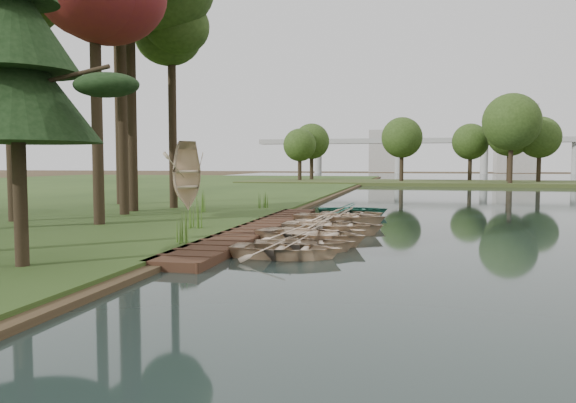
% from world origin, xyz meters
% --- Properties ---
extents(ground, '(300.00, 300.00, 0.00)m').
position_xyz_m(ground, '(0.00, 0.00, 0.00)').
color(ground, '#3D2F1D').
extents(boardwalk, '(1.60, 16.00, 0.30)m').
position_xyz_m(boardwalk, '(-1.60, 0.00, 0.15)').
color(boardwalk, '#392216').
rests_on(boardwalk, ground).
extents(peninsula, '(50.00, 14.00, 0.45)m').
position_xyz_m(peninsula, '(8.00, 50.00, 0.23)').
color(peninsula, '#3A451E').
rests_on(peninsula, ground).
extents(far_trees, '(45.60, 5.60, 8.80)m').
position_xyz_m(far_trees, '(4.67, 50.00, 6.43)').
color(far_trees, black).
rests_on(far_trees, peninsula).
extents(bridge, '(95.90, 4.00, 8.60)m').
position_xyz_m(bridge, '(12.31, 120.00, 7.08)').
color(bridge, '#A5A5A0').
rests_on(bridge, ground).
extents(building_a, '(10.00, 8.00, 18.00)m').
position_xyz_m(building_a, '(30.00, 140.00, 9.00)').
color(building_a, '#A5A5A0').
rests_on(building_a, ground).
extents(building_b, '(8.00, 8.00, 12.00)m').
position_xyz_m(building_b, '(-5.00, 145.00, 6.00)').
color(building_b, '#A5A5A0').
rests_on(building_b, ground).
extents(rowboat_0, '(3.19, 2.31, 0.65)m').
position_xyz_m(rowboat_0, '(0.73, -5.30, 0.38)').
color(rowboat_0, beige).
rests_on(rowboat_0, water).
extents(rowboat_1, '(3.50, 2.85, 0.64)m').
position_xyz_m(rowboat_1, '(1.05, -4.12, 0.37)').
color(rowboat_1, beige).
rests_on(rowboat_1, water).
extents(rowboat_2, '(4.52, 3.81, 0.80)m').
position_xyz_m(rowboat_2, '(0.95, -2.57, 0.45)').
color(rowboat_2, beige).
rests_on(rowboat_2, water).
extents(rowboat_3, '(3.08, 2.22, 0.63)m').
position_xyz_m(rowboat_3, '(1.07, -0.90, 0.37)').
color(rowboat_3, beige).
rests_on(rowboat_3, water).
extents(rowboat_4, '(3.85, 2.80, 0.78)m').
position_xyz_m(rowboat_4, '(1.26, 0.14, 0.44)').
color(rowboat_4, beige).
rests_on(rowboat_4, water).
extents(rowboat_5, '(3.37, 2.72, 0.62)m').
position_xyz_m(rowboat_5, '(0.83, 1.88, 0.36)').
color(rowboat_5, beige).
rests_on(rowboat_5, water).
extents(rowboat_6, '(4.25, 3.25, 0.82)m').
position_xyz_m(rowboat_6, '(1.10, 3.31, 0.46)').
color(rowboat_6, beige).
rests_on(rowboat_6, water).
extents(rowboat_7, '(3.92, 3.45, 0.67)m').
position_xyz_m(rowboat_7, '(1.10, 4.37, 0.39)').
color(rowboat_7, beige).
rests_on(rowboat_7, water).
extents(rowboat_8, '(3.14, 2.36, 0.62)m').
position_xyz_m(rowboat_8, '(1.30, 6.28, 0.36)').
color(rowboat_8, beige).
rests_on(rowboat_8, water).
extents(rowboat_9, '(3.89, 3.08, 0.72)m').
position_xyz_m(rowboat_9, '(1.19, 7.66, 0.41)').
color(rowboat_9, teal).
rests_on(rowboat_9, water).
extents(stored_rowboat, '(4.32, 3.98, 0.73)m').
position_xyz_m(stored_rowboat, '(-7.08, 6.02, 0.66)').
color(stored_rowboat, beige).
rests_on(stored_rowboat, bank).
extents(tree_6, '(4.39, 4.39, 11.37)m').
position_xyz_m(tree_6, '(-8.44, 7.41, 9.69)').
color(tree_6, black).
rests_on(tree_6, bank).
extents(pine_tree, '(3.80, 3.80, 8.01)m').
position_xyz_m(pine_tree, '(-4.77, -9.20, 5.25)').
color(pine_tree, black).
rests_on(pine_tree, bank).
extents(reeds_0, '(0.60, 0.60, 0.98)m').
position_xyz_m(reeds_0, '(-2.60, -4.84, 0.79)').
color(reeds_0, '#3F661E').
rests_on(reeds_0, bank).
extents(reeds_1, '(0.60, 0.60, 0.92)m').
position_xyz_m(reeds_1, '(-3.73, -1.11, 0.76)').
color(reeds_1, '#3F661E').
rests_on(reeds_1, bank).
extents(reeds_2, '(0.60, 0.60, 1.14)m').
position_xyz_m(reeds_2, '(-6.08, 5.51, 0.87)').
color(reeds_2, '#3F661E').
rests_on(reeds_2, bank).
extents(reeds_3, '(0.60, 0.60, 0.89)m').
position_xyz_m(reeds_3, '(-3.70, 8.29, 0.75)').
color(reeds_3, '#3F661E').
rests_on(reeds_3, bank).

